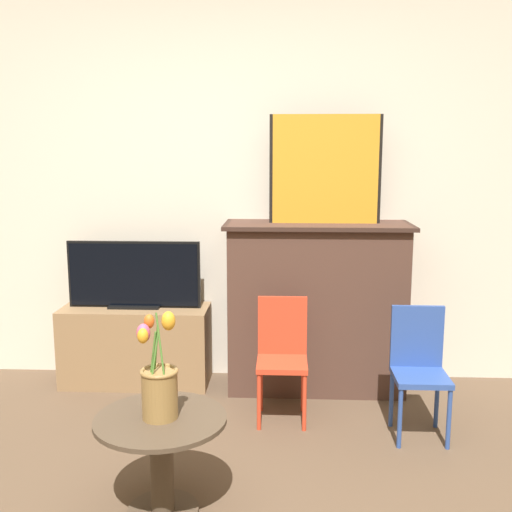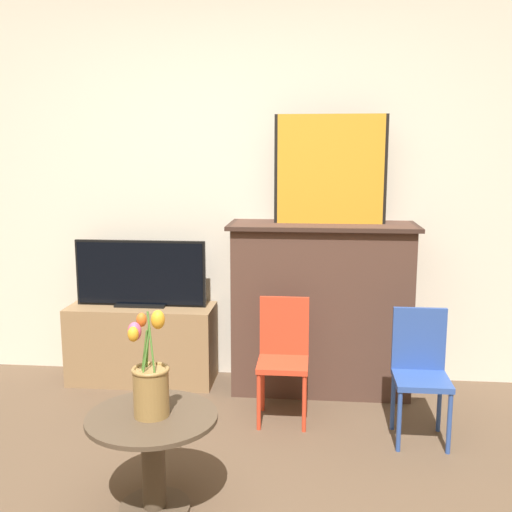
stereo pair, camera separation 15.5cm
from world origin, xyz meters
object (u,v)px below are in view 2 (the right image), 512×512
object	(u,v)px
painting	(330,169)
chair_red	(283,351)
chair_blue	(420,367)
tv_monitor	(140,275)
vase_tulips	(150,382)

from	to	relation	value
painting	chair_red	xyz separation A→B (m)	(-0.26, -0.46, -1.02)
chair_red	chair_blue	distance (m)	0.76
painting	chair_blue	bearing A→B (deg)	-52.74
tv_monitor	chair_red	size ratio (longest dim) A/B	1.24
painting	chair_red	distance (m)	1.15
painting	vase_tulips	world-z (taller)	painting
painting	tv_monitor	size ratio (longest dim) A/B	0.80
tv_monitor	vase_tulips	xyz separation A→B (m)	(0.47, -1.46, -0.15)
painting	tv_monitor	bearing A→B (deg)	179.50
chair_blue	vase_tulips	size ratio (longest dim) A/B	1.46
painting	chair_red	bearing A→B (deg)	-119.03
vase_tulips	chair_red	bearing A→B (deg)	62.93
chair_blue	painting	bearing A→B (deg)	127.26
chair_red	vase_tulips	size ratio (longest dim) A/B	1.46
tv_monitor	chair_red	distance (m)	1.13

